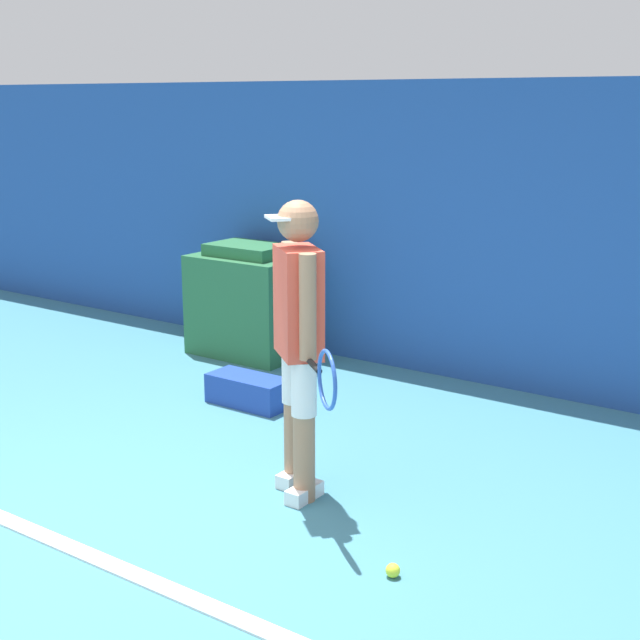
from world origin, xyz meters
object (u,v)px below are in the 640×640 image
at_px(tennis_player, 299,336).
at_px(covered_chair, 249,302).
at_px(water_bottle, 310,359).
at_px(tennis_ball, 393,570).
at_px(equipment_bag, 249,391).

relative_size(tennis_player, covered_chair, 1.71).
relative_size(covered_chair, water_bottle, 3.88).
distance_m(tennis_ball, equipment_bag, 2.53).
xyz_separation_m(equipment_bag, water_bottle, (-0.08, 0.87, 0.01)).
bearing_deg(covered_chair, tennis_ball, -40.65).
bearing_deg(water_bottle, tennis_player, -55.73).
bearing_deg(covered_chair, tennis_player, -44.89).
distance_m(tennis_player, covered_chair, 2.89).
bearing_deg(water_bottle, equipment_bag, -84.64).
relative_size(equipment_bag, water_bottle, 2.47).
distance_m(covered_chair, equipment_bag, 1.38).
bearing_deg(water_bottle, covered_chair, 167.56).
height_order(tennis_player, equipment_bag, tennis_player).
height_order(tennis_ball, covered_chair, covered_chair).
bearing_deg(tennis_ball, covered_chair, 139.35).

